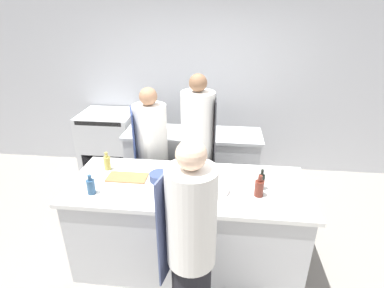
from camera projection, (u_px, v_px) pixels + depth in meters
ground_plane at (188, 258)px, 3.15m from camera, size 16.00×16.00×0.00m
wall_back at (205, 81)px, 4.50m from camera, size 8.00×0.06×2.80m
prep_counter at (188, 223)px, 2.96m from camera, size 2.22×0.89×0.91m
pass_counter at (193, 163)px, 4.11m from camera, size 1.80×0.58×0.91m
oven_range at (110, 143)px, 4.65m from camera, size 0.79×0.71×0.98m
chef_at_prep_near at (191, 251)px, 2.09m from camera, size 0.38×0.37×1.70m
chef_at_stove at (198, 153)px, 3.39m from camera, size 0.38×0.37×1.80m
chef_at_pass_far at (152, 155)px, 3.57m from camera, size 0.45×0.43×1.62m
bottle_olive_oil at (107, 163)px, 3.00m from camera, size 0.07×0.07×0.19m
bottle_vinegar at (259, 188)px, 2.57m from camera, size 0.08×0.08×0.20m
bottle_wine at (261, 181)px, 2.67m from camera, size 0.06×0.06×0.20m
bottle_cooking_oil at (200, 169)px, 2.83m from camera, size 0.07×0.07×0.26m
bottle_sauce at (91, 186)px, 2.60m from camera, size 0.07×0.07×0.19m
bowl_mixing_large at (160, 177)px, 2.82m from camera, size 0.19×0.19×0.07m
bowl_prep_small at (217, 189)px, 2.65m from camera, size 0.22×0.22×0.05m
cup at (196, 169)px, 2.95m from camera, size 0.10×0.10×0.08m
cutting_board at (127, 177)px, 2.87m from camera, size 0.38×0.19×0.01m
stockpot at (193, 124)px, 3.89m from camera, size 0.24×0.24×0.24m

